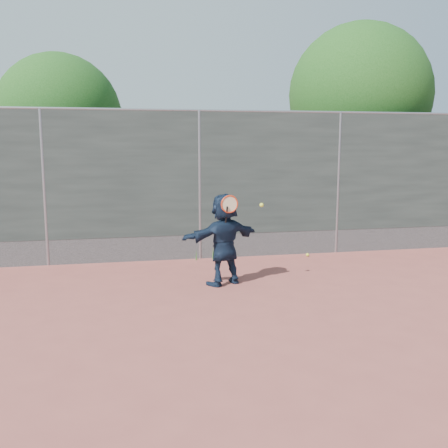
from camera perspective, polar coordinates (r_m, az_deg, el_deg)
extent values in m
plane|color=#9E4C42|center=(7.06, 1.64, -10.19)|extent=(80.00, 80.00, 0.00)
imported|color=#142137|center=(8.31, 0.00, -1.75)|extent=(1.49, 0.96, 1.54)
sphere|color=yellow|center=(10.67, 9.52, -3.49)|extent=(0.07, 0.07, 0.07)
cube|color=#38423D|center=(10.12, -2.82, 5.76)|extent=(20.00, 0.04, 2.50)
cube|color=slate|center=(10.31, -2.76, -2.59)|extent=(20.00, 0.03, 0.50)
cylinder|color=gray|center=(10.13, -2.88, 12.84)|extent=(20.00, 0.05, 0.05)
cylinder|color=gray|center=(10.13, -19.87, 3.83)|extent=(0.06, 0.06, 3.00)
cylinder|color=gray|center=(10.14, -2.81, 4.35)|extent=(0.06, 0.06, 3.00)
cylinder|color=gray|center=(10.99, 12.89, 4.50)|extent=(0.06, 0.06, 3.00)
torus|color=red|center=(8.03, 0.63, 2.29)|extent=(0.29, 0.07, 0.29)
cylinder|color=beige|center=(8.03, 0.63, 2.29)|extent=(0.25, 0.04, 0.25)
cylinder|color=black|center=(8.07, 0.25, 0.89)|extent=(0.05, 0.13, 0.33)
sphere|color=yellow|center=(8.22, 4.32, 2.18)|extent=(0.07, 0.07, 0.07)
cylinder|color=#382314|center=(13.63, 14.83, 4.41)|extent=(0.28, 0.28, 2.60)
sphere|color=#23561C|center=(13.65, 15.23, 14.03)|extent=(3.60, 3.60, 3.60)
sphere|color=#23561C|center=(14.13, 17.47, 12.29)|extent=(2.52, 2.52, 2.52)
cylinder|color=#382314|center=(13.13, -17.91, 3.24)|extent=(0.28, 0.28, 2.20)
sphere|color=#23561C|center=(13.09, -18.32, 11.64)|extent=(3.00, 3.00, 3.00)
sphere|color=#23561C|center=(13.22, -15.53, 10.44)|extent=(2.10, 2.10, 2.10)
cone|color=#387226|center=(10.26, -1.27, -3.32)|extent=(0.03, 0.03, 0.26)
cone|color=#387226|center=(10.33, 0.35, -3.12)|extent=(0.03, 0.03, 0.30)
cone|color=#387226|center=(10.19, -3.19, -3.53)|extent=(0.03, 0.03, 0.22)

